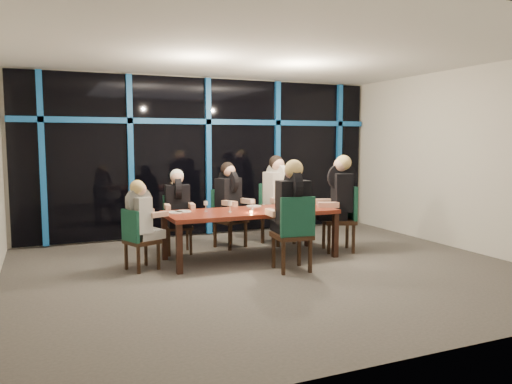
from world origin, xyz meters
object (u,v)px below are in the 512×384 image
dining_table (251,215)px  chair_end_right (344,215)px  wine_bottle (306,199)px  water_pitcher (297,202)px  diner_near_mid (292,199)px  chair_far_right (275,210)px  diner_end_right (339,189)px  chair_far_left (177,221)px  chair_end_left (137,236)px  chair_far_mid (227,215)px  diner_end_left (141,211)px  chair_near_mid (294,230)px  diner_far_right (278,187)px  diner_far_left (178,199)px  diner_far_mid (230,192)px

dining_table → chair_end_right: 1.62m
wine_bottle → water_pitcher: wine_bottle is taller
diner_near_mid → wine_bottle: size_ratio=2.97×
chair_far_right → diner_end_right: 1.29m
chair_far_left → chair_end_left: chair_far_left is taller
chair_far_mid → wine_bottle: bearing=-67.8°
diner_end_left → chair_far_left: bearing=-61.5°
chair_near_mid → wine_bottle: bearing=-121.5°
chair_far_right → water_pitcher: chair_far_right is taller
chair_far_mid → diner_near_mid: size_ratio=0.96×
diner_far_right → diner_near_mid: bearing=-128.1°
chair_end_right → diner_far_left: size_ratio=1.19×
chair_near_mid → diner_far_right: 1.96m
chair_near_mid → diner_end_left: size_ratio=1.25×
water_pitcher → wine_bottle: bearing=24.9°
chair_far_mid → chair_end_left: (-1.69, -1.00, -0.07)m
diner_end_left → wine_bottle: diner_end_left is taller
chair_end_right → chair_near_mid: 1.61m
chair_end_left → diner_end_right: (3.26, -0.05, 0.54)m
chair_near_mid → diner_far_left: 2.14m
chair_end_left → wine_bottle: bearing=-111.4°
diner_far_mid → diner_end_left: bearing=-174.3°
diner_far_left → water_pitcher: bearing=-23.6°
chair_far_left → diner_far_left: diner_far_left is taller
diner_far_left → diner_far_right: bearing=7.7°
chair_far_mid → chair_near_mid: size_ratio=0.93×
diner_near_mid → chair_end_left: bearing=-17.3°
chair_far_left → diner_end_left: diner_end_left is taller
diner_near_mid → chair_near_mid: bearing=90.0°
chair_far_right → wine_bottle: (0.11, -0.95, 0.29)m
chair_far_left → water_pitcher: size_ratio=4.50×
diner_far_right → diner_end_left: (-2.54, -0.85, -0.18)m
diner_far_mid → chair_end_left: bearing=-174.6°
dining_table → diner_end_left: size_ratio=3.08×
diner_far_left → diner_end_right: size_ratio=0.86×
chair_near_mid → diner_far_mid: size_ratio=1.10×
chair_far_left → diner_near_mid: diner_near_mid is taller
diner_far_left → diner_end_left: (-0.73, -0.80, -0.05)m
chair_far_left → dining_table: bearing=-36.8°
chair_end_left → diner_far_mid: bearing=-83.3°
diner_far_left → dining_table: bearing=-33.9°
diner_far_mid → diner_far_right: bearing=-26.0°
diner_near_mid → water_pitcher: (0.47, 0.72, -0.16)m
diner_far_mid → diner_end_right: (1.54, -0.98, 0.08)m
chair_far_mid → water_pitcher: size_ratio=4.81×
diner_end_left → diner_end_right: diner_end_right is taller
diner_far_left → diner_end_right: diner_end_right is taller
dining_table → diner_end_left: (-1.67, -0.01, 0.15)m
chair_end_right → wine_bottle: 0.72m
chair_near_mid → diner_far_mid: diner_far_mid is taller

